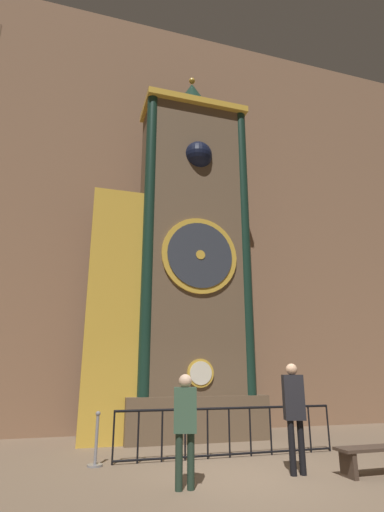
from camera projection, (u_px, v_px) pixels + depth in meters
ground_plane at (263, 478)px, 6.39m from camera, size 28.00×28.00×0.00m
cathedral_back_wall at (176, 205)px, 13.44m from camera, size 24.00×0.32×14.11m
clock_tower at (179, 262)px, 11.34m from camera, size 4.72×1.85×11.03m
railing_fence at (229, 429)px, 8.06m from camera, size 4.67×0.05×0.95m
visitor_near at (185, 419)px, 5.98m from camera, size 0.38×0.30×1.60m
visitor_far at (294, 406)px, 6.84m from camera, size 0.39×0.31×1.78m
stanchion_post at (96, 449)px, 7.26m from camera, size 0.28×0.28×0.93m
visitor_bench at (376, 455)px, 6.62m from camera, size 1.39×0.40×0.44m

